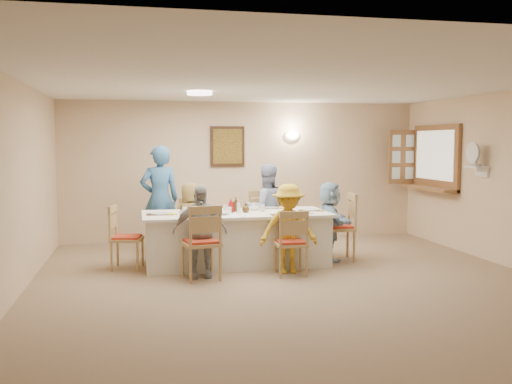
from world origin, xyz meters
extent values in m
plane|color=tan|center=(0.00, 0.00, 0.00)|extent=(7.00, 7.00, 0.00)
plane|color=#D5B88F|center=(0.00, 3.50, 1.25)|extent=(6.50, 0.00, 6.50)
plane|color=#D5B88F|center=(0.00, -3.50, 1.25)|extent=(6.50, 0.00, 6.50)
plane|color=#D5B88F|center=(-3.25, 0.00, 1.25)|extent=(0.00, 7.00, 7.00)
plane|color=white|center=(0.00, 0.00, 2.50)|extent=(7.00, 7.00, 0.00)
cube|color=#331C11|center=(-0.30, 3.47, 1.70)|extent=(0.62, 0.04, 0.72)
cube|color=black|center=(-0.30, 3.45, 1.70)|extent=(0.52, 0.02, 0.62)
ellipsoid|color=white|center=(0.90, 3.44, 1.90)|extent=(0.26, 0.09, 0.18)
cylinder|color=white|center=(-1.00, 1.50, 2.47)|extent=(0.36, 0.36, 0.05)
cube|color=#915A34|center=(3.21, 2.40, 1.50)|extent=(0.06, 1.50, 1.15)
cube|color=#915A34|center=(3.09, 2.40, 0.97)|extent=(0.30, 1.50, 0.05)
cube|color=#915A34|center=(2.95, 3.16, 1.50)|extent=(0.55, 0.04, 1.00)
cube|color=white|center=(3.13, 1.05, 1.40)|extent=(0.22, 0.36, 0.03)
cube|color=silver|center=(-0.50, 1.37, 0.38)|extent=(2.68, 1.14, 0.76)
imported|color=brown|center=(-1.10, 2.05, 0.58)|extent=(0.69, 0.56, 1.16)
imported|color=#8A95BB|center=(0.10, 2.05, 0.71)|extent=(0.75, 0.61, 1.43)
imported|color=#A0A0A0|center=(-1.10, 0.69, 0.61)|extent=(0.73, 0.33, 1.22)
imported|color=gold|center=(0.10, 0.69, 0.61)|extent=(0.83, 0.53, 1.21)
imported|color=#96B7D4|center=(0.92, 1.37, 0.59)|extent=(1.13, 0.43, 1.19)
imported|color=#35669A|center=(-1.55, 2.52, 0.86)|extent=(0.75, 0.60, 1.72)
cube|color=#472B19|center=(-1.10, 0.95, 0.76)|extent=(0.34, 0.25, 0.01)
cylinder|color=white|center=(-1.10, 0.95, 0.77)|extent=(0.25, 0.25, 0.02)
cube|color=yellow|center=(-0.92, 0.90, 0.77)|extent=(0.14, 0.14, 0.01)
cube|color=#472B19|center=(0.10, 0.95, 0.76)|extent=(0.36, 0.26, 0.01)
cylinder|color=white|center=(0.10, 0.95, 0.77)|extent=(0.23, 0.23, 0.01)
cube|color=yellow|center=(0.28, 0.90, 0.77)|extent=(0.14, 0.14, 0.01)
cube|color=#472B19|center=(-1.10, 1.79, 0.76)|extent=(0.35, 0.26, 0.01)
cylinder|color=white|center=(-1.10, 1.79, 0.77)|extent=(0.24, 0.24, 0.02)
cube|color=yellow|center=(-0.92, 1.74, 0.77)|extent=(0.15, 0.15, 0.01)
cube|color=#472B19|center=(0.10, 1.79, 0.76)|extent=(0.34, 0.26, 0.01)
cylinder|color=white|center=(0.10, 1.79, 0.77)|extent=(0.22, 0.22, 0.01)
cube|color=yellow|center=(0.28, 1.74, 0.77)|extent=(0.14, 0.14, 0.01)
cube|color=#472B19|center=(-1.60, 1.37, 0.76)|extent=(0.36, 0.27, 0.01)
cylinder|color=white|center=(-1.60, 1.37, 0.77)|extent=(0.25, 0.25, 0.02)
cube|color=yellow|center=(-1.42, 1.32, 0.77)|extent=(0.14, 0.14, 0.01)
cube|color=#472B19|center=(0.62, 1.37, 0.76)|extent=(0.35, 0.26, 0.01)
cylinder|color=white|center=(0.62, 1.37, 0.77)|extent=(0.24, 0.24, 0.01)
cube|color=yellow|center=(0.80, 1.32, 0.77)|extent=(0.13, 0.13, 0.01)
imported|color=white|center=(-1.30, 1.07, 0.80)|extent=(0.14, 0.14, 0.08)
imported|color=white|center=(-0.13, 1.93, 0.80)|extent=(0.14, 0.14, 0.08)
imported|color=white|center=(-0.72, 1.15, 0.78)|extent=(0.24, 0.24, 0.05)
imported|color=white|center=(-0.19, 1.61, 0.79)|extent=(0.25, 0.25, 0.06)
imported|color=#B30F18|center=(-0.57, 1.38, 0.86)|extent=(0.11, 0.11, 0.21)
imported|color=#482F13|center=(-0.49, 1.47, 0.87)|extent=(0.13, 0.13, 0.21)
imported|color=#482F13|center=(-0.36, 1.35, 0.83)|extent=(0.15, 0.15, 0.14)
cylinder|color=silver|center=(-0.65, 1.42, 0.82)|extent=(0.07, 0.07, 0.10)
camera|label=1|loc=(-1.87, -6.70, 1.77)|focal=40.00mm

